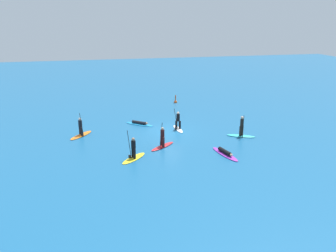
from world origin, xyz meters
TOP-DOWN VIEW (x-y plane):
  - ground_plane at (0.00, 0.00)m, footprint 120.00×120.00m
  - surfer_on_yellow_board at (-4.12, -5.96)m, footprint 2.40×2.41m
  - surfer_on_purple_board at (3.06, -6.79)m, footprint 1.39×3.35m
  - surfer_on_teal_board at (6.15, -3.07)m, footprint 2.59×1.79m
  - surfer_on_blue_board at (-2.35, 2.65)m, footprint 2.89×2.57m
  - surfer_on_orange_board at (-8.11, 0.49)m, footprint 2.34×2.67m
  - surfer_on_white_board at (1.06, 0.28)m, footprint 0.80×2.51m
  - surfer_on_red_board at (-1.42, -4.00)m, footprint 2.53×2.16m
  - marker_buoy at (3.52, 10.82)m, footprint 0.41×0.41m

SIDE VIEW (x-z plane):
  - ground_plane at x=0.00m, z-range 0.00..0.00m
  - surfer_on_blue_board at x=-2.35m, z-range -0.06..0.30m
  - surfer_on_purple_board at x=3.06m, z-range -0.07..0.34m
  - marker_buoy at x=3.52m, z-range -0.36..0.73m
  - surfer_on_orange_board at x=-8.11m, z-range -0.67..1.55m
  - surfer_on_red_board at x=-1.42m, z-range -0.57..1.50m
  - surfer_on_teal_board at x=6.15m, z-range -0.59..1.52m
  - surfer_on_yellow_board at x=-4.12m, z-range -0.66..1.63m
  - surfer_on_white_board at x=1.06m, z-range -0.55..1.64m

